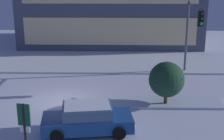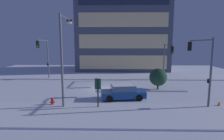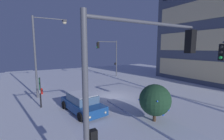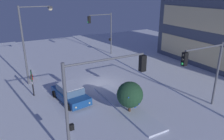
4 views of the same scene
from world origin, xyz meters
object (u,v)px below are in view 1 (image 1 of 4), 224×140
traffic_light_corner_far_right (192,27)px  parking_info_sign (25,126)px  car_near (87,119)px  decorated_tree_median (167,80)px

traffic_light_corner_far_right → parking_info_sign: traffic_light_corner_far_right is taller
car_near → parking_info_sign: parking_info_sign is taller
parking_info_sign → decorated_tree_median: bearing=-34.9°
car_near → parking_info_sign: 3.78m
traffic_light_corner_far_right → car_near: bearing=-38.0°
car_near → decorated_tree_median: decorated_tree_median is taller
traffic_light_corner_far_right → parking_info_sign: (-9.16, -11.60, -2.26)m
traffic_light_corner_far_right → parking_info_sign: size_ratio=2.12×
traffic_light_corner_far_right → parking_info_sign: 14.95m
car_near → traffic_light_corner_far_right: 11.60m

